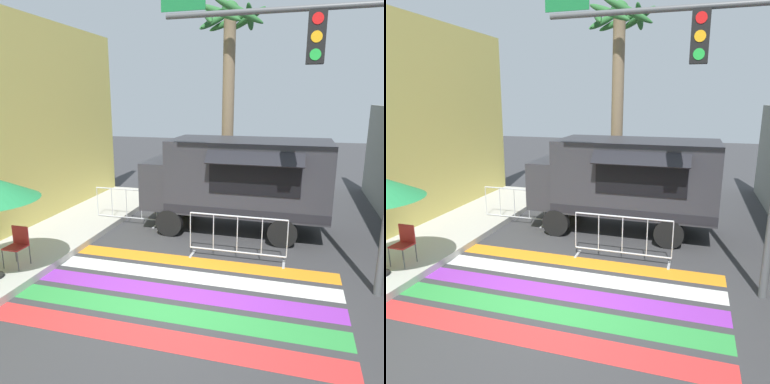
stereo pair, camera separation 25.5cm
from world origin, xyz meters
The scene contains 8 objects.
ground_plane centered at (0.00, 0.00, 0.00)m, with size 60.00×60.00×0.00m, color #38383A.
crosswalk_painted centered at (0.00, 0.33, 0.00)m, with size 6.40×3.60×0.01m.
food_truck centered at (0.39, 4.41, 1.61)m, with size 5.28×2.61×2.72m.
traffic_signal_pole centered at (2.91, 1.35, 4.00)m, with size 4.60×0.29×5.83m.
folding_chair centered at (-3.83, 0.30, 0.70)m, with size 0.42×0.42×0.89m.
barricade_front centered at (0.83, 2.27, 0.57)m, with size 2.38×0.44×1.13m.
barricade_side centered at (-2.95, 4.07, 0.56)m, with size 2.05×0.44×1.13m.
palm_tree centered at (-0.37, 7.22, 4.68)m, with size 2.40×2.58×7.03m.
Camera 2 is at (2.33, -6.16, 3.84)m, focal length 35.00 mm.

